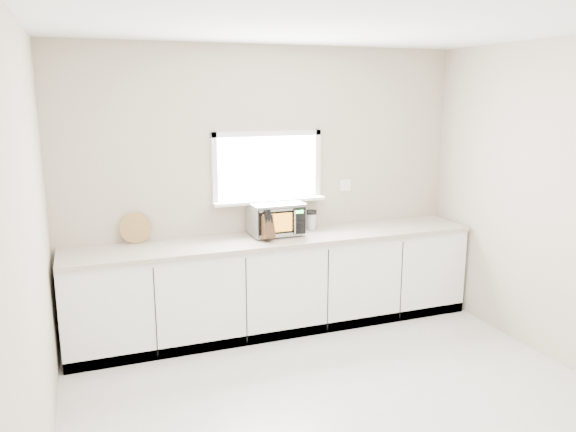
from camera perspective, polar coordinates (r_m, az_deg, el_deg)
name	(u,v)px	position (r m, az deg, el deg)	size (l,w,h in m)	color
ground	(358,419)	(4.25, 7.09, -19.79)	(4.00, 4.00, 0.00)	beige
back_wall	(267,186)	(5.51, -2.15, 3.08)	(4.00, 0.17, 2.70)	#B1A28C
cabinets	(277,285)	(5.47, -1.09, -6.99)	(3.92, 0.60, 0.88)	white
countertop	(278,239)	(5.32, -1.07, -2.35)	(3.92, 0.64, 0.04)	#C1AF9F
microwave	(276,218)	(5.37, -1.26, -0.18)	(0.49, 0.41, 0.31)	black
knife_block	(266,227)	(5.17, -2.27, -1.11)	(0.13, 0.22, 0.30)	#49311A
cutting_board	(136,228)	(5.26, -15.22, -1.17)	(0.28, 0.28, 0.02)	#AD8543
coffee_grinder	(311,220)	(5.58, 2.35, -0.41)	(0.13, 0.13, 0.20)	#B9BBC1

